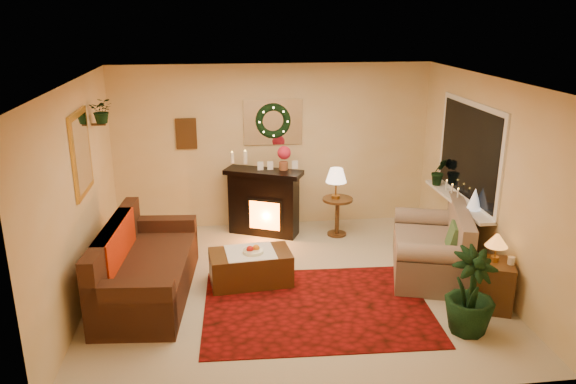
{
  "coord_description": "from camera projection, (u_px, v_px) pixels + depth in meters",
  "views": [
    {
      "loc": [
        -0.85,
        -6.42,
        3.36
      ],
      "look_at": [
        0.0,
        0.35,
        1.15
      ],
      "focal_mm": 35.0,
      "sensor_mm": 36.0,
      "label": 1
    }
  ],
  "objects": [
    {
      "name": "floor",
      "position": [
        291.0,
        285.0,
        7.2
      ],
      "size": [
        5.0,
        5.0,
        0.0
      ],
      "primitive_type": "plane",
      "color": "beige",
      "rests_on": "ground"
    },
    {
      "name": "window_frame",
      "position": [
        469.0,
        152.0,
        7.53
      ],
      "size": [
        0.03,
        1.86,
        1.36
      ],
      "primitive_type": "cube",
      "color": "white",
      "rests_on": "wall_right"
    },
    {
      "name": "mini_tree",
      "position": [
        475.0,
        199.0,
        7.27
      ],
      "size": [
        0.19,
        0.19,
        0.28
      ],
      "primitive_type": "cone",
      "color": "white",
      "rests_on": "window_sill"
    },
    {
      "name": "loveseat",
      "position": [
        430.0,
        243.0,
        7.45
      ],
      "size": [
        1.32,
        1.77,
        0.91
      ],
      "primitive_type": "cube",
      "rotation": [
        0.0,
        0.0,
        -0.29
      ],
      "color": "tan",
      "rests_on": "floor"
    },
    {
      "name": "fireplace",
      "position": [
        264.0,
        200.0,
        8.73
      ],
      "size": [
        1.1,
        0.75,
        0.97
      ],
      "primitive_type": "cube",
      "rotation": [
        0.0,
        0.0,
        -0.43
      ],
      "color": "#301E14",
      "rests_on": "floor"
    },
    {
      "name": "fruit_bowl",
      "position": [
        253.0,
        252.0,
        7.1
      ],
      "size": [
        0.26,
        0.26,
        0.06
      ],
      "primitive_type": "cylinder",
      "color": "beige",
      "rests_on": "coffee_table"
    },
    {
      "name": "gold_mirror",
      "position": [
        81.0,
        153.0,
        6.65
      ],
      "size": [
        0.03,
        0.84,
        1.0
      ],
      "primitive_type": "cube",
      "color": "gold",
      "rests_on": "wall_left"
    },
    {
      "name": "mantel_candle_a",
      "position": [
        232.0,
        158.0,
        8.41
      ],
      "size": [
        0.05,
        0.05,
        0.16
      ],
      "primitive_type": "cylinder",
      "color": "beige",
      "rests_on": "fireplace"
    },
    {
      "name": "wall_left",
      "position": [
        78.0,
        197.0,
        6.5
      ],
      "size": [
        4.5,
        4.5,
        0.0
      ],
      "primitive_type": "plane",
      "color": "#EFD88C",
      "rests_on": "ground"
    },
    {
      "name": "wall_back",
      "position": [
        273.0,
        147.0,
        8.92
      ],
      "size": [
        5.0,
        5.0,
        0.0
      ],
      "primitive_type": "plane",
      "color": "#EFD88C",
      "rests_on": "ground"
    },
    {
      "name": "coffee_table",
      "position": [
        251.0,
        268.0,
        7.2
      ],
      "size": [
        1.07,
        0.66,
        0.43
      ],
      "primitive_type": "cube",
      "rotation": [
        0.0,
        0.0,
        0.09
      ],
      "color": "#381D0F",
      "rests_on": "floor"
    },
    {
      "name": "hanging_plant",
      "position": [
        103.0,
        123.0,
        7.3
      ],
      "size": [
        0.33,
        0.28,
        0.36
      ],
      "primitive_type": "imported",
      "color": "#194719",
      "rests_on": "wall_left"
    },
    {
      "name": "red_throw",
      "position": [
        142.0,
        256.0,
        6.98
      ],
      "size": [
        0.8,
        1.3,
        0.02
      ],
      "primitive_type": "cube",
      "color": "red",
      "rests_on": "sofa"
    },
    {
      "name": "sofa",
      "position": [
        148.0,
        263.0,
        6.84
      ],
      "size": [
        1.13,
        2.23,
        0.93
      ],
      "primitive_type": "cube",
      "rotation": [
        0.0,
        0.0,
        -0.09
      ],
      "color": "#40271A",
      "rests_on": "floor"
    },
    {
      "name": "wall_art",
      "position": [
        186.0,
        134.0,
        8.66
      ],
      "size": [
        0.32,
        0.03,
        0.48
      ],
      "primitive_type": "cube",
      "color": "#381E11",
      "rests_on": "wall_back"
    },
    {
      "name": "ceiling",
      "position": [
        292.0,
        81.0,
        6.4
      ],
      "size": [
        5.0,
        5.0,
        0.0
      ],
      "primitive_type": "plane",
      "color": "white",
      "rests_on": "ground"
    },
    {
      "name": "lamp_tiffany",
      "position": [
        496.0,
        248.0,
        6.48
      ],
      "size": [
        0.26,
        0.26,
        0.38
      ],
      "primitive_type": "cone",
      "color": "orange",
      "rests_on": "end_table_square"
    },
    {
      "name": "wreath",
      "position": [
        273.0,
        121.0,
        8.74
      ],
      "size": [
        0.55,
        0.11,
        0.55
      ],
      "primitive_type": "torus",
      "rotation": [
        1.57,
        0.0,
        0.0
      ],
      "color": "#194719",
      "rests_on": "wall_back"
    },
    {
      "name": "side_table_round",
      "position": [
        337.0,
        215.0,
        8.73
      ],
      "size": [
        0.49,
        0.49,
        0.61
      ],
      "primitive_type": "cylinder",
      "rotation": [
        0.0,
        0.0,
        0.05
      ],
      "color": "#482A18",
      "rests_on": "floor"
    },
    {
      "name": "end_table_square",
      "position": [
        491.0,
        286.0,
        6.6
      ],
      "size": [
        0.62,
        0.62,
        0.58
      ],
      "primitive_type": "cube",
      "rotation": [
        0.0,
        0.0,
        -0.39
      ],
      "color": "black",
      "rests_on": "floor"
    },
    {
      "name": "wall_right",
      "position": [
        487.0,
        182.0,
        7.09
      ],
      "size": [
        4.5,
        4.5,
        0.0
      ],
      "primitive_type": "plane",
      "color": "#EFD88C",
      "rests_on": "ground"
    },
    {
      "name": "poinsettia",
      "position": [
        284.0,
        153.0,
        8.54
      ],
      "size": [
        0.21,
        0.21,
        0.21
      ],
      "primitive_type": "sphere",
      "color": "red",
      "rests_on": "fireplace"
    },
    {
      "name": "wall_front",
      "position": [
        327.0,
        270.0,
        4.67
      ],
      "size": [
        5.0,
        5.0,
        0.0
      ],
      "primitive_type": "plane",
      "color": "#EFD88C",
      "rests_on": "ground"
    },
    {
      "name": "mantel_candle_b",
      "position": [
        245.0,
        157.0,
        8.44
      ],
      "size": [
        0.06,
        0.06,
        0.19
      ],
      "primitive_type": "cylinder",
      "color": "white",
      "rests_on": "fireplace"
    },
    {
      "name": "floor_palm",
      "position": [
        470.0,
        294.0,
        6.04
      ],
      "size": [
        2.05,
        2.05,
        2.87
      ],
      "primitive_type": "imported",
      "rotation": [
        0.0,
        0.0,
        0.33
      ],
      "color": "#19431C",
      "rests_on": "floor"
    },
    {
      "name": "mantel_mirror",
      "position": [
        273.0,
        122.0,
        8.78
      ],
      "size": [
        0.92,
        0.02,
        0.72
      ],
      "primitive_type": "cube",
      "color": "white",
      "rests_on": "wall_back"
    },
    {
      "name": "lamp_cream",
      "position": [
        336.0,
        181.0,
        8.56
      ],
      "size": [
        0.32,
        0.32,
        0.49
      ],
      "primitive_type": "cone",
      "color": "#FFD6AF",
      "rests_on": "side_table_round"
    },
    {
      "name": "sill_plant",
      "position": [
        439.0,
        172.0,
        8.29
      ],
      "size": [
        0.29,
        0.23,
        0.53
      ],
      "primitive_type": "imported",
      "color": "#12390E",
      "rests_on": "window_sill"
    },
    {
      "name": "area_rug",
      "position": [
        317.0,
        307.0,
        6.67
      ],
      "size": [
        2.73,
        2.1,
        0.01
      ],
      "primitive_type": "cube",
      "rotation": [
        0.0,
        0.0,
        -0.04
      ],
      "color": "#3A0B0B",
      "rests_on": "floor"
    },
    {
      "name": "window_sill",
      "position": [
        457.0,
        200.0,
        7.73
      ],
      "size": [
        0.22,
        1.86,
        0.04
      ],
      "primitive_type": "cube",
      "color": "white",
      "rests_on": "wall_right"
    },
    {
      "name": "window_glass",
      "position": [
        468.0,
        152.0,
        7.53
      ],
      "size": [
        0.02,
        1.7,
        1.22
      ],
      "primitive_type": "cube",
      "color": "black",
      "rests_on": "wall_right"
    }
  ]
}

